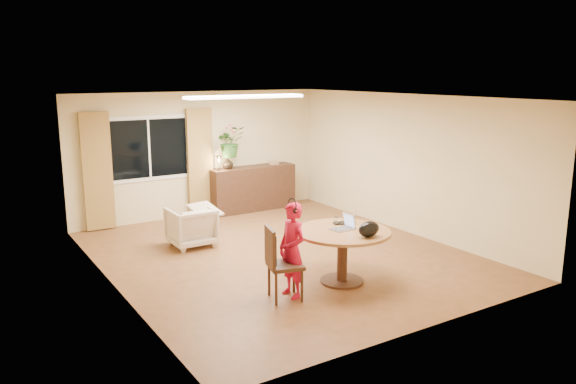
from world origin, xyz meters
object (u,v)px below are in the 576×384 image
(dining_table, at_px, (343,241))
(dining_chair, at_px, (285,263))
(sideboard, at_px, (252,188))
(child, at_px, (292,250))
(armchair, at_px, (191,226))

(dining_table, distance_m, dining_chair, 1.03)
(dining_chair, height_order, sideboard, dining_chair)
(child, distance_m, sideboard, 4.96)
(dining_table, xyz_separation_m, sideboard, (1.01, 4.53, -0.13))
(dining_table, relative_size, sideboard, 0.71)
(dining_chair, height_order, child, child)
(dining_table, height_order, sideboard, sideboard)
(dining_chair, xyz_separation_m, armchair, (-0.14, 2.88, -0.15))
(sideboard, bearing_deg, dining_chair, -113.76)
(dining_table, xyz_separation_m, child, (-0.89, -0.05, 0.04))
(dining_chair, xyz_separation_m, sideboard, (2.03, 4.61, -0.02))
(dining_chair, relative_size, armchair, 1.32)
(dining_table, relative_size, dining_chair, 1.37)
(dining_chair, bearing_deg, armchair, 108.07)
(dining_chair, bearing_deg, sideboard, 81.57)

